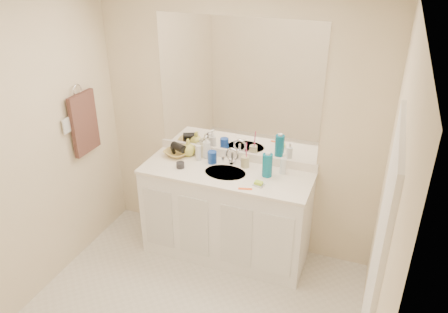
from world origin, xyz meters
The scene contains 29 objects.
ceiling centered at (0.00, 0.00, 2.40)m, with size 2.60×2.60×0.02m, color white.
wall_back centered at (0.00, 1.30, 1.20)m, with size 2.60×0.02×2.40m, color beige.
wall_left centered at (-1.30, 0.00, 1.20)m, with size 0.02×2.60×2.40m, color beige.
wall_right centered at (1.30, 0.00, 1.20)m, with size 0.02×2.60×2.40m, color beige.
vanity_cabinet centered at (0.00, 1.02, 0.42)m, with size 1.50×0.55×0.85m, color white.
countertop centered at (0.00, 1.02, 0.86)m, with size 1.52×0.57×0.03m, color white.
backsplash centered at (0.00, 1.29, 0.92)m, with size 1.52×0.03×0.08m, color white.
sink_basin centered at (0.00, 1.00, 0.87)m, with size 0.37×0.37×0.02m, color #B4AE9E.
faucet centered at (0.00, 1.18, 0.94)m, with size 0.02×0.02×0.11m, color silver.
mirror centered at (0.00, 1.29, 1.56)m, with size 1.48×0.01×1.20m, color white.
blue_mug centered at (-0.18, 1.13, 0.94)m, with size 0.08×0.08×0.11m, color #173EA1.
tan_cup centered at (0.13, 1.17, 0.93)m, with size 0.07×0.07×0.10m, color #C2B989.
toothbrush centered at (0.14, 1.17, 1.03)m, with size 0.01×0.01×0.19m, color #E63C76.
mouthwash_bottle centered at (0.36, 1.08, 0.98)m, with size 0.09×0.09×0.21m, color #0B6989.
clear_pump_bottle centered at (0.47, 1.17, 0.95)m, with size 0.05×0.05×0.14m, color white.
soap_dish centered at (0.34, 0.89, 0.89)m, with size 0.09×0.07×0.01m, color silver.
green_soap centered at (0.34, 0.89, 0.90)m, with size 0.06×0.05×0.02m, color #B2E538.
orange_comb centered at (0.25, 0.80, 0.88)m, with size 0.11×0.02×0.00m, color #FC571A.
dark_jar centered at (-0.41, 0.94, 0.91)m, with size 0.07×0.07×0.05m, color black.
extra_white_bottle centered at (-0.31, 1.14, 0.95)m, with size 0.05×0.05×0.15m, color white.
soap_bottle_white centered at (-0.27, 1.22, 0.99)m, with size 0.08×0.08×0.22m, color white.
soap_bottle_cream centered at (-0.34, 1.23, 0.97)m, with size 0.08×0.08×0.18m, color beige.
soap_bottle_yellow centered at (-0.44, 1.20, 0.96)m, with size 0.13×0.13×0.17m, color #D4D252.
wicker_basket centered at (-0.54, 1.15, 0.91)m, with size 0.23×0.23×0.06m, color tan.
hair_dryer centered at (-0.52, 1.15, 0.97)m, with size 0.07×0.07×0.15m, color black.
towel_ring centered at (-1.27, 0.77, 1.55)m, with size 0.11×0.11×0.01m, color silver.
hand_towel centered at (-1.25, 0.77, 1.25)m, with size 0.04×0.32×0.55m, color #36201D.
switch_plate centered at (-1.27, 0.57, 1.30)m, with size 0.01×0.09×0.13m, color silver.
door centered at (1.29, -0.30, 1.00)m, with size 0.02×0.82×2.00m, color white.
Camera 1 is at (1.19, -2.13, 2.71)m, focal length 35.00 mm.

